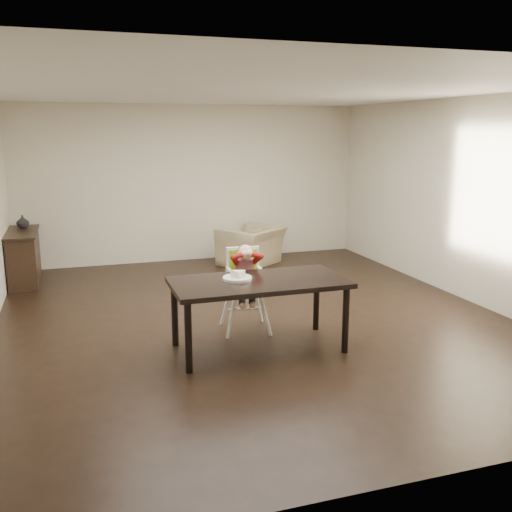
# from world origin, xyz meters

# --- Properties ---
(ground) EXTENTS (7.00, 7.00, 0.00)m
(ground) POSITION_xyz_m (0.00, 0.00, 0.00)
(ground) COLOR black
(ground) RESTS_ON ground
(room_walls) EXTENTS (6.02, 7.02, 2.71)m
(room_walls) POSITION_xyz_m (0.00, 0.00, 1.86)
(room_walls) COLOR beige
(room_walls) RESTS_ON ground
(dining_table) EXTENTS (1.80, 0.90, 0.75)m
(dining_table) POSITION_xyz_m (-0.26, -0.96, 0.67)
(dining_table) COLOR black
(dining_table) RESTS_ON ground
(high_chair) EXTENTS (0.46, 0.46, 1.00)m
(high_chair) POSITION_xyz_m (-0.22, -0.33, 0.71)
(high_chair) COLOR white
(high_chair) RESTS_ON ground
(plate) EXTENTS (0.40, 0.40, 0.09)m
(plate) POSITION_xyz_m (-0.45, -0.86, 0.78)
(plate) COLOR white
(plate) RESTS_ON dining_table
(armchair) EXTENTS (1.17, 1.10, 0.86)m
(armchair) POSITION_xyz_m (0.85, 2.80, 0.43)
(armchair) COLOR tan
(armchair) RESTS_ON ground
(sideboard) EXTENTS (0.44, 1.26, 0.79)m
(sideboard) POSITION_xyz_m (-2.78, 2.70, 0.40)
(sideboard) COLOR black
(sideboard) RESTS_ON ground
(vase) EXTENTS (0.24, 0.25, 0.19)m
(vase) POSITION_xyz_m (-2.78, 3.02, 0.88)
(vase) COLOR #99999E
(vase) RESTS_ON sideboard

